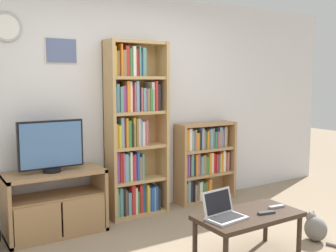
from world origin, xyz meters
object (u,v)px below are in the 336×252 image
bookshelf_tall (133,132)px  bookshelf_short (203,161)px  television (51,146)px  coffee_table (248,219)px  cat (315,228)px  remote_far_from_laptop (276,207)px  tv_stand (56,203)px  laptop (223,211)px  remote_near_laptop (266,213)px

bookshelf_tall → bookshelf_short: bookshelf_tall is taller
television → coffee_table: (1.31, -1.47, -0.56)m
television → cat: size_ratio=1.30×
bookshelf_short → remote_far_from_laptop: size_ratio=6.30×
television → coffee_table: television is taller
television → remote_far_from_laptop: (1.64, -1.49, -0.50)m
bookshelf_short → coffee_table: (-0.70, -1.60, -0.16)m
remote_far_from_laptop → bookshelf_short: bearing=174.3°
bookshelf_tall → coffee_table: (0.33, -1.59, -0.62)m
bookshelf_short → coffee_table: size_ratio=1.09×
tv_stand → bookshelf_tall: size_ratio=0.49×
laptop → remote_far_from_laptop: laptop is taller
tv_stand → cat: tv_stand is taller
laptop → cat: 1.18m
remote_far_from_laptop → coffee_table: bearing=-86.1°
remote_near_laptop → cat: (0.73, 0.04, -0.30)m
bookshelf_tall → coffee_table: size_ratio=2.15×
cat → bookshelf_tall: bearing=130.9°
television → coffee_table: bearing=-48.4°
television → tv_stand: bearing=-2.2°
bookshelf_short → coffee_table: bookshelf_short is taller
tv_stand → bookshelf_short: (1.98, 0.13, 0.20)m
cat → coffee_table: bearing=-178.4°
cat → bookshelf_short: bearing=100.5°
television → bookshelf_short: television is taller
coffee_table → remote_far_from_laptop: 0.34m
bookshelf_tall → remote_far_from_laptop: size_ratio=12.37×
laptop → remote_near_laptop: (0.40, -0.12, -0.05)m
bookshelf_short → remote_far_from_laptop: bearing=-102.8°
tv_stand → remote_far_from_laptop: (1.61, -1.49, 0.10)m
laptop → remote_far_from_laptop: bearing=-11.2°
tv_stand → remote_far_from_laptop: tv_stand is taller
bookshelf_short → cat: size_ratio=2.08×
bookshelf_tall → remote_near_laptop: bearing=-74.8°
bookshelf_tall → tv_stand: bearing=-173.0°
remote_near_laptop → tv_stand: bearing=-126.5°
bookshelf_tall → cat: size_ratio=4.08×
television → bookshelf_tall: bearing=6.7°
bookshelf_tall → laptop: (0.06, -1.56, -0.51)m
remote_far_from_laptop → cat: remote_far_from_laptop is taller
tv_stand → television: (-0.03, 0.00, 0.59)m
cat → tv_stand: bearing=149.5°
tv_stand → laptop: size_ratio=2.82×
bookshelf_short → laptop: size_ratio=2.93×
television → coffee_table: 2.04m
tv_stand → bookshelf_tall: bearing=7.0°
bookshelf_short → remote_near_laptop: bookshelf_short is taller
bookshelf_tall → coffee_table: 1.73m
tv_stand → cat: size_ratio=1.99×
television → remote_near_laptop: size_ratio=3.93×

